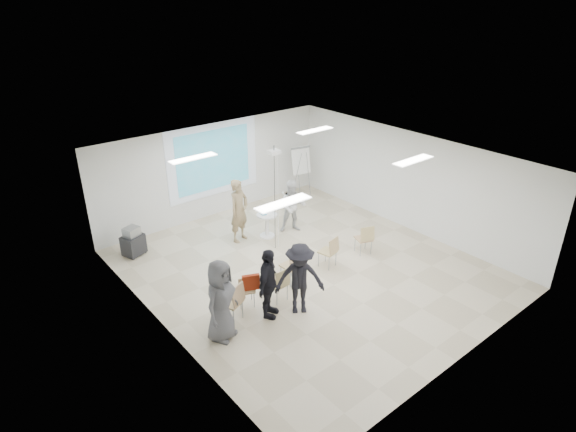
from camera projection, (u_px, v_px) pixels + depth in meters
floor at (307, 270)px, 12.71m from camera, size 8.00×9.00×0.10m
ceiling at (309, 159)px, 11.39m from camera, size 8.00×9.00×0.10m
wall_back at (213, 170)px, 15.23m from camera, size 8.00×0.10×3.00m
wall_left at (159, 272)px, 9.73m from camera, size 0.10×9.00×3.00m
wall_right at (410, 181)px, 14.37m from camera, size 0.10×9.00×3.00m
projection_halo at (213, 160)px, 15.04m from camera, size 3.20×0.01×2.30m
projection_image at (214, 160)px, 15.03m from camera, size 2.60×0.01×1.90m
pedestal_table at (267, 224)px, 14.17m from camera, size 0.69×0.69×0.75m
player_left at (239, 207)px, 13.72m from camera, size 0.90×0.74×2.13m
player_right at (293, 204)px, 14.32m from camera, size 1.09×1.03×1.79m
controller_left at (239, 192)px, 13.85m from camera, size 0.07×0.12×0.04m
controller_right at (283, 193)px, 14.26m from camera, size 0.09×0.12×0.04m
chair_far_left at (234, 300)px, 10.45m from camera, size 0.60×0.62×0.96m
chair_left_mid at (246, 288)px, 10.99m from camera, size 0.52×0.54×0.83m
chair_left_inner at (279, 282)px, 11.17m from camera, size 0.44×0.47×0.87m
chair_center at (293, 264)px, 11.84m from camera, size 0.46×0.49×0.94m
chair_right_inner at (330, 250)px, 12.56m from camera, size 0.49×0.52×0.87m
chair_right_far at (365, 237)px, 13.19m from camera, size 0.53×0.55×0.88m
red_jacket at (251, 282)px, 10.80m from camera, size 0.40×0.24×0.38m
laptop at (277, 282)px, 11.26m from camera, size 0.34×0.25×0.03m
audience_left at (268, 279)px, 10.47m from camera, size 1.30×1.20×1.93m
audience_mid at (300, 274)px, 10.62m from camera, size 1.44×1.28×1.95m
audience_outer at (220, 296)px, 9.79m from camera, size 1.19×1.03×2.05m
flipchart_easel at (301, 161)px, 16.45m from camera, size 0.79×0.61×1.85m
av_cart at (133, 242)px, 13.21m from camera, size 0.68×0.61×0.83m
ceiling_projector at (274, 157)px, 12.64m from camera, size 0.30×0.25×3.00m
fluor_panel_nw at (193, 158)px, 11.67m from camera, size 1.20×0.30×0.02m
fluor_panel_ne at (315, 130)px, 13.97m from camera, size 1.20×0.30×0.02m
fluor_panel_sw at (283, 203)px, 9.23m from camera, size 1.20×0.30×0.02m
fluor_panel_se at (413, 160)px, 11.52m from camera, size 1.20×0.30×0.02m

